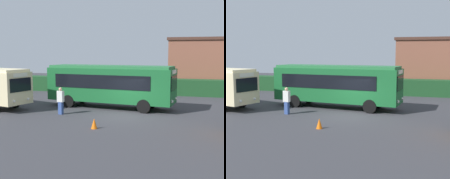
{
  "view_description": "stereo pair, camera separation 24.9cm",
  "coord_description": "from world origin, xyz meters",
  "views": [
    {
      "loc": [
        4.81,
        -19.96,
        4.33
      ],
      "look_at": [
        -0.95,
        0.59,
        1.74
      ],
      "focal_mm": 48.72,
      "sensor_mm": 36.0,
      "label": 1
    },
    {
      "loc": [
        5.05,
        -19.89,
        4.33
      ],
      "look_at": [
        -0.95,
        0.59,
        1.74
      ],
      "focal_mm": 48.72,
      "sensor_mm": 36.0,
      "label": 2
    }
  ],
  "objects": [
    {
      "name": "ground_plane",
      "position": [
        0.0,
        0.0,
        0.0
      ],
      "size": [
        77.2,
        77.2,
        0.0
      ],
      "primitive_type": "plane",
      "color": "#38383D"
    },
    {
      "name": "bus_green",
      "position": [
        -1.74,
        2.91,
        1.92
      ],
      "size": [
        10.32,
        3.7,
        3.34
      ],
      "rotation": [
        0.0,
        0.0,
        -0.12
      ],
      "color": "#19602D",
      "rests_on": "ground_plane"
    },
    {
      "name": "person_right",
      "position": [
        -4.39,
        -0.58,
        1.02
      ],
      "size": [
        0.51,
        0.35,
        1.92
      ],
      "rotation": [
        0.0,
        0.0,
        4.5
      ],
      "color": "#334C8C",
      "rests_on": "ground_plane"
    },
    {
      "name": "hedge_row",
      "position": [
        0.0,
        11.81,
        0.81
      ],
      "size": [
        50.6,
        1.77,
        1.63
      ],
      "primitive_type": "cube",
      "color": "#1C4A24",
      "rests_on": "ground_plane"
    },
    {
      "name": "depot_building",
      "position": [
        5.89,
        16.27,
        2.99
      ],
      "size": [
        8.5,
        7.14,
        5.96
      ],
      "color": "brown",
      "rests_on": "ground_plane"
    },
    {
      "name": "traffic_cone",
      "position": [
        -0.77,
        -3.84,
        0.3
      ],
      "size": [
        0.36,
        0.36,
        0.6
      ],
      "primitive_type": "cone",
      "color": "orange",
      "rests_on": "ground_plane"
    }
  ]
}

